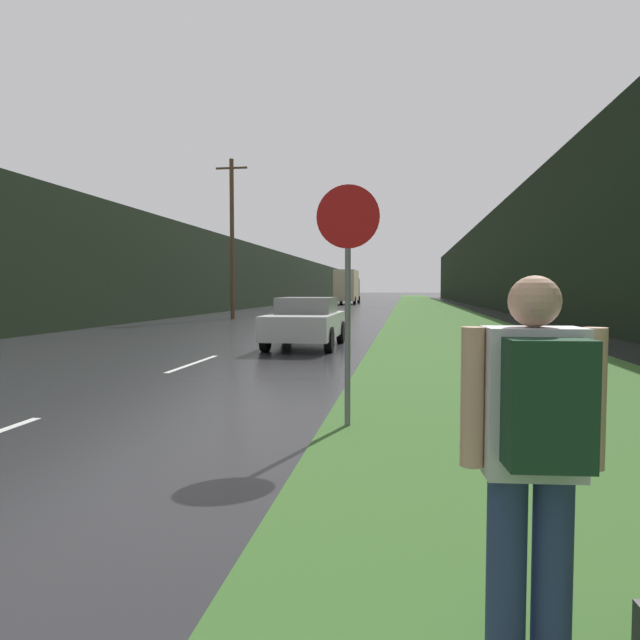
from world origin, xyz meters
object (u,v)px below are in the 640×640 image
(hitchhiker_with_backpack, at_px, (534,451))
(stop_sign, at_px, (348,275))
(car_passing_near, at_px, (306,322))
(delivery_truck, at_px, (347,287))

(hitchhiker_with_backpack, bearing_deg, stop_sign, 101.32)
(car_passing_near, relative_size, delivery_truck, 0.51)
(delivery_truck, bearing_deg, car_passing_near, -85.59)
(delivery_truck, bearing_deg, stop_sign, -84.16)
(stop_sign, xyz_separation_m, car_passing_near, (-2.17, 9.43, -1.10))
(stop_sign, xyz_separation_m, hitchhiker_with_backpack, (1.22, -4.34, -0.84))
(stop_sign, distance_m, delivery_truck, 57.79)
(hitchhiker_with_backpack, bearing_deg, car_passing_near, 99.41)
(car_passing_near, height_order, delivery_truck, delivery_truck)
(stop_sign, height_order, hitchhiker_with_backpack, stop_sign)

